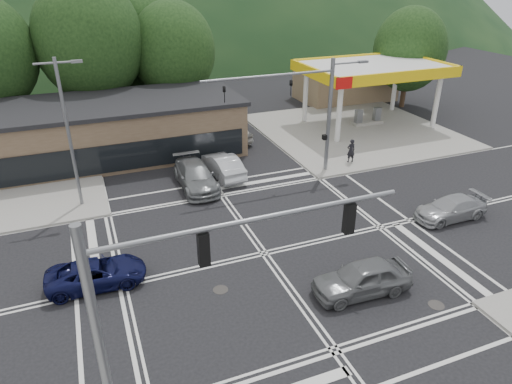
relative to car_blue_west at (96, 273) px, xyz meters
name	(u,v)px	position (x,y,z in m)	size (l,w,h in m)	color
ground	(264,253)	(8.20, -0.50, -0.62)	(120.00, 120.00, 0.00)	black
sidewalk_ne	(354,130)	(23.20, 14.50, -0.55)	(16.00, 16.00, 0.15)	gray
gas_station_canopy	(373,71)	(25.19, 15.49, 4.42)	(12.32, 8.34, 5.75)	silver
convenience_store	(345,82)	(28.20, 24.50, 1.28)	(10.00, 6.00, 3.80)	#846B4F
commercial_row	(80,134)	(0.20, 16.50, 1.38)	(24.00, 8.00, 4.00)	brown
hill_north	(105,35)	(8.20, 89.50, -0.62)	(252.00, 126.00, 140.00)	#163118
tree_n_b	(89,40)	(2.20, 23.50, 7.17)	(9.00, 9.00, 12.98)	#382619
tree_n_c	(173,51)	(9.20, 23.50, 5.87)	(7.60, 7.60, 10.87)	#382619
tree_n_e	(132,39)	(6.20, 27.50, 6.52)	(8.40, 8.40, 11.98)	#382619
tree_ne	(410,50)	(32.20, 19.50, 5.22)	(7.20, 7.20, 9.99)	#382619
streetlight_nw	(69,128)	(-0.24, 8.50, 4.43)	(2.50, 0.25, 9.00)	slate
signal_mast_ne	(314,104)	(15.14, 7.70, 4.45)	(11.65, 0.30, 8.00)	slate
signal_mast_sw	(164,304)	(1.81, -8.70, 4.50)	(9.14, 0.28, 8.00)	slate
car_blue_west	(96,273)	(0.00, 0.00, 0.00)	(2.07, 4.48, 1.24)	#0C0F36
car_grey_center	(362,278)	(11.09, -5.00, 0.16)	(1.84, 4.57, 1.56)	slate
car_silver_east	(451,208)	(19.77, -1.09, 0.03)	(1.82, 4.47, 1.30)	#9A9CA0
car_queue_a	(223,165)	(9.25, 9.62, 0.16)	(1.66, 4.77, 1.57)	silver
car_queue_b	(232,130)	(12.29, 16.49, 0.23)	(2.01, 4.99, 1.70)	#B6B6B2
car_northbound	(196,176)	(6.98, 8.52, 0.17)	(2.23, 5.49, 1.59)	slate
pedestrian	(351,151)	(18.76, 8.16, 0.42)	(0.65, 0.43, 1.78)	black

